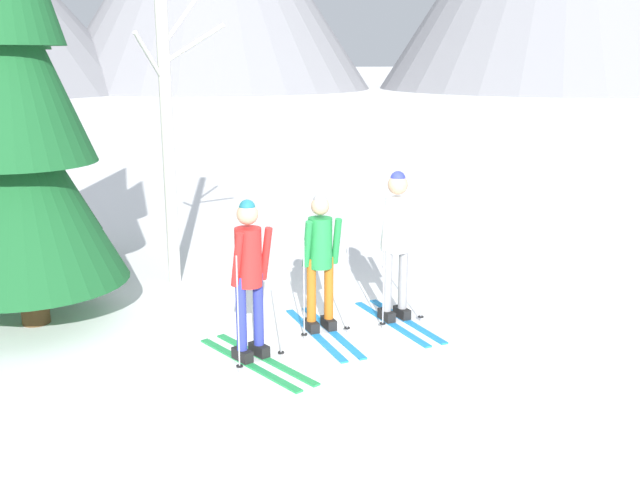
# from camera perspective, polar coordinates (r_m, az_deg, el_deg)

# --- Properties ---
(ground_plane) EXTENTS (400.00, 400.00, 0.00)m
(ground_plane) POSITION_cam_1_polar(r_m,az_deg,el_deg) (8.41, -0.35, -7.81)
(ground_plane) COLOR white
(skier_in_red) EXTENTS (1.19, 1.64, 1.75)m
(skier_in_red) POSITION_cam_1_polar(r_m,az_deg,el_deg) (7.59, -5.57, -2.68)
(skier_in_red) COLOR green
(skier_in_red) RESTS_ON ground
(skier_in_green) EXTENTS (0.71, 1.76, 1.65)m
(skier_in_green) POSITION_cam_1_polar(r_m,az_deg,el_deg) (8.37, 0.04, -1.47)
(skier_in_green) COLOR #1E84D1
(skier_in_green) RESTS_ON ground
(skier_in_white) EXTENTS (0.78, 1.67, 1.85)m
(skier_in_white) POSITION_cam_1_polar(r_m,az_deg,el_deg) (8.72, 6.06, 0.10)
(skier_in_white) COLOR #1E84D1
(skier_in_white) RESTS_ON ground
(pine_tree_mid) EXTENTS (2.28, 2.28, 5.50)m
(pine_tree_mid) POSITION_cam_1_polar(r_m,az_deg,el_deg) (11.63, -23.10, 9.98)
(pine_tree_mid) COLOR #51381E
(pine_tree_mid) RESTS_ON ground
(pine_tree_far) EXTENTS (2.29, 2.29, 5.54)m
(pine_tree_far) POSITION_cam_1_polar(r_m,az_deg,el_deg) (9.04, -22.85, 9.18)
(pine_tree_far) COLOR #51381E
(pine_tree_far) RESTS_ON ground
(birch_tree_tall) EXTENTS (1.16, 1.19, 4.91)m
(birch_tree_tall) POSITION_cam_1_polar(r_m,az_deg,el_deg) (10.17, -11.95, 10.32)
(birch_tree_tall) COLOR silver
(birch_tree_tall) RESTS_ON ground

